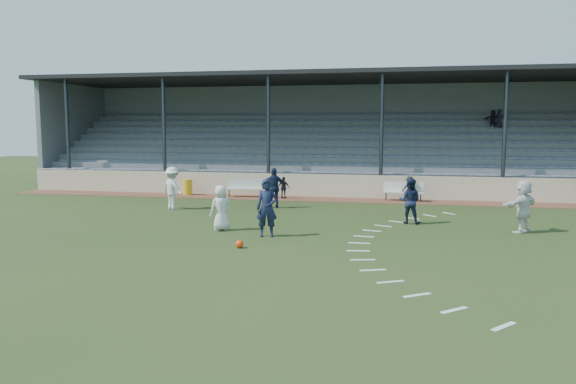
{
  "coord_description": "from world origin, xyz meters",
  "views": [
    {
      "loc": [
        4.24,
        -17.73,
        3.72
      ],
      "look_at": [
        0.0,
        2.5,
        1.3
      ],
      "focal_mm": 35.0,
      "sensor_mm": 36.0,
      "label": 1
    }
  ],
  "objects_px": {
    "trash_bin": "(188,187)",
    "player_navy_lead": "(267,208)",
    "bench_left": "(246,186)",
    "football": "(239,244)",
    "bench_right": "(403,190)",
    "player_white_lead": "(221,208)"
  },
  "relations": [
    {
      "from": "trash_bin",
      "to": "player_navy_lead",
      "type": "relative_size",
      "value": 0.43
    },
    {
      "from": "player_white_lead",
      "to": "bench_left",
      "type": "bearing_deg",
      "value": -118.5
    },
    {
      "from": "bench_right",
      "to": "football",
      "type": "xyz_separation_m",
      "value": [
        -4.87,
        -12.14,
        -0.46
      ]
    },
    {
      "from": "bench_left",
      "to": "football",
      "type": "relative_size",
      "value": 8.3
    },
    {
      "from": "trash_bin",
      "to": "bench_left",
      "type": "bearing_deg",
      "value": -3.38
    },
    {
      "from": "football",
      "to": "player_navy_lead",
      "type": "height_order",
      "value": "player_navy_lead"
    },
    {
      "from": "trash_bin",
      "to": "player_navy_lead",
      "type": "xyz_separation_m",
      "value": [
        7.05,
        -10.4,
        0.54
      ]
    },
    {
      "from": "player_navy_lead",
      "to": "bench_left",
      "type": "bearing_deg",
      "value": 99.89
    },
    {
      "from": "bench_right",
      "to": "player_white_lead",
      "type": "distance_m",
      "value": 11.39
    },
    {
      "from": "player_white_lead",
      "to": "football",
      "type": "bearing_deg",
      "value": 79.66
    },
    {
      "from": "football",
      "to": "bench_left",
      "type": "bearing_deg",
      "value": 105.23
    },
    {
      "from": "player_white_lead",
      "to": "player_navy_lead",
      "type": "bearing_deg",
      "value": 118.25
    },
    {
      "from": "bench_left",
      "to": "player_white_lead",
      "type": "height_order",
      "value": "player_white_lead"
    },
    {
      "from": "bench_left",
      "to": "football",
      "type": "xyz_separation_m",
      "value": [
        3.3,
        -12.12,
        -0.46
      ]
    },
    {
      "from": "bench_right",
      "to": "player_white_lead",
      "type": "xyz_separation_m",
      "value": [
        -6.37,
        -9.44,
        0.23
      ]
    },
    {
      "from": "bench_left",
      "to": "trash_bin",
      "type": "bearing_deg",
      "value": 168.89
    },
    {
      "from": "bench_right",
      "to": "player_navy_lead",
      "type": "relative_size",
      "value": 1.04
    },
    {
      "from": "bench_right",
      "to": "player_navy_lead",
      "type": "bearing_deg",
      "value": -106.27
    },
    {
      "from": "bench_right",
      "to": "football",
      "type": "bearing_deg",
      "value": -104.49
    },
    {
      "from": "football",
      "to": "player_white_lead",
      "type": "relative_size",
      "value": 0.15
    },
    {
      "from": "bench_left",
      "to": "player_navy_lead",
      "type": "xyz_separation_m",
      "value": [
        3.7,
        -10.2,
        0.4
      ]
    },
    {
      "from": "bench_right",
      "to": "football",
      "type": "relative_size",
      "value": 8.29
    }
  ]
}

